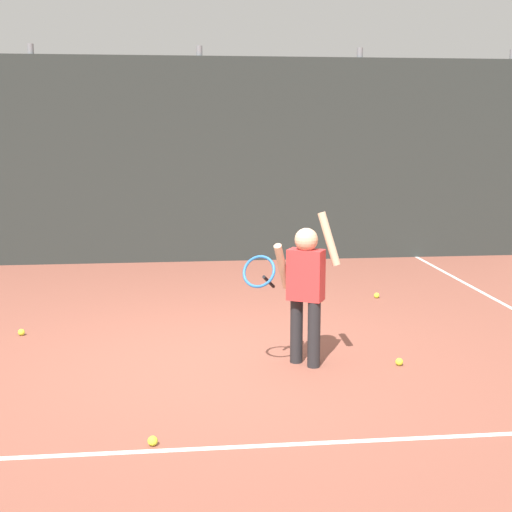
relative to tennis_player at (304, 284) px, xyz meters
name	(u,v)px	position (x,y,z in m)	size (l,w,h in m)	color
ground_plane	(223,362)	(-0.69, 0.16, -0.73)	(20.00, 20.00, 0.00)	brown
court_line_baseline	(240,447)	(-0.69, -1.57, -0.72)	(9.00, 0.05, 0.00)	white
back_fence_windscreen	(201,161)	(-0.69, 5.04, 0.81)	(10.03, 0.08, 3.08)	#282D2B
fence_post_1	(36,156)	(-3.12, 5.10, 0.89)	(0.09, 0.09, 3.23)	slate
fence_post_2	(201,156)	(-0.69, 5.10, 0.89)	(0.09, 0.09, 3.23)	slate
fence_post_3	(357,155)	(1.74, 5.10, 0.89)	(0.09, 0.09, 3.23)	slate
fence_post_4	(507,154)	(4.17, 5.10, 0.89)	(0.09, 0.09, 3.23)	slate
tennis_player	(304,284)	(0.00, 0.00, 0.00)	(0.88, 0.54, 1.35)	#232326
tennis_ball_0	(21,332)	(-2.63, 1.19, -0.69)	(0.07, 0.07, 0.07)	#CCE033
tennis_ball_1	(153,441)	(-1.26, -1.49, -0.69)	(0.07, 0.07, 0.07)	#CCE033
tennis_ball_3	(320,299)	(0.61, 2.25, -0.69)	(0.07, 0.07, 0.07)	#CCE033
tennis_ball_4	(377,295)	(1.32, 2.35, -0.69)	(0.07, 0.07, 0.07)	#CCE033
tennis_ball_5	(399,362)	(0.83, -0.11, -0.69)	(0.07, 0.07, 0.07)	#CCE033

